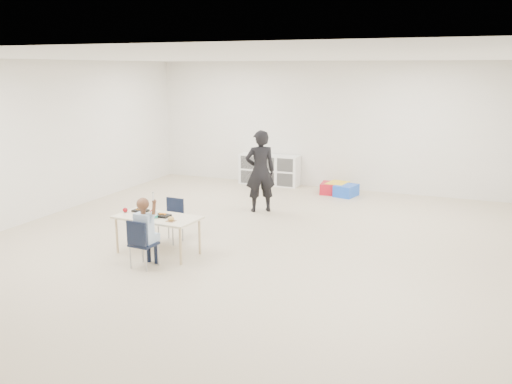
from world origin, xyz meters
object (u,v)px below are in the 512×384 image
at_px(chair_near, 144,243).
at_px(adult, 260,171).
at_px(table, 158,235).
at_px(cubby_shelf, 269,170).
at_px(child, 143,229).

bearing_deg(chair_near, adult, 87.44).
relative_size(table, adult, 0.82).
bearing_deg(table, cubby_shelf, 96.11).
distance_m(cubby_shelf, adult, 2.44).
height_order(table, cubby_shelf, cubby_shelf).
relative_size(cubby_shelf, adult, 0.91).
bearing_deg(child, cubby_shelf, 97.06).
bearing_deg(adult, child, 50.93).
xyz_separation_m(chair_near, child, (0.00, 0.00, 0.19)).
distance_m(child, adult, 3.35).
bearing_deg(child, adult, 87.44).
height_order(table, child, child).
xyz_separation_m(table, child, (0.12, -0.54, 0.25)).
height_order(chair_near, child, child).
height_order(chair_near, cubby_shelf, cubby_shelf).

